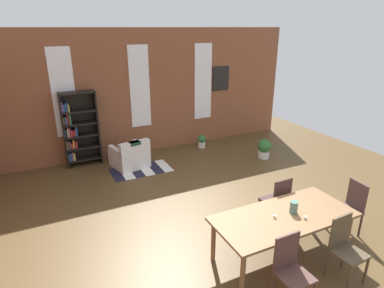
% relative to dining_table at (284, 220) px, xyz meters
% --- Properties ---
extents(ground_plane, '(11.87, 11.87, 0.00)m').
position_rel_dining_table_xyz_m(ground_plane, '(-0.53, 0.72, -0.67)').
color(ground_plane, brown).
extents(back_wall_brick, '(9.28, 0.12, 3.38)m').
position_rel_dining_table_xyz_m(back_wall_brick, '(-0.53, 5.35, 1.02)').
color(back_wall_brick, brown).
rests_on(back_wall_brick, ground).
extents(window_pane_0, '(0.55, 0.02, 2.19)m').
position_rel_dining_table_xyz_m(window_pane_0, '(-2.46, 5.28, 1.19)').
color(window_pane_0, white).
extents(window_pane_1, '(0.55, 0.02, 2.19)m').
position_rel_dining_table_xyz_m(window_pane_1, '(-0.53, 5.28, 1.19)').
color(window_pane_1, white).
extents(window_pane_2, '(0.55, 0.02, 2.19)m').
position_rel_dining_table_xyz_m(window_pane_2, '(1.41, 5.28, 1.19)').
color(window_pane_2, white).
extents(dining_table, '(2.17, 0.97, 0.74)m').
position_rel_dining_table_xyz_m(dining_table, '(0.00, 0.00, 0.00)').
color(dining_table, brown).
rests_on(dining_table, ground).
extents(vase_on_table, '(0.12, 0.12, 0.19)m').
position_rel_dining_table_xyz_m(vase_on_table, '(0.17, 0.00, 0.17)').
color(vase_on_table, '#4C7266').
rests_on(vase_on_table, dining_table).
extents(tealight_candle_0, '(0.04, 0.04, 0.04)m').
position_rel_dining_table_xyz_m(tealight_candle_0, '(-0.18, 0.01, 0.09)').
color(tealight_candle_0, silver).
rests_on(tealight_candle_0, dining_table).
extents(tealight_candle_1, '(0.04, 0.04, 0.04)m').
position_rel_dining_table_xyz_m(tealight_candle_1, '(0.21, -0.20, 0.09)').
color(tealight_candle_1, silver).
rests_on(tealight_candle_1, dining_table).
extents(dining_chair_far_right, '(0.41, 0.41, 0.95)m').
position_rel_dining_table_xyz_m(dining_chair_far_right, '(0.49, 0.71, -0.16)').
color(dining_chair_far_right, '#372321').
rests_on(dining_chair_far_right, ground).
extents(dining_chair_near_right, '(0.42, 0.42, 0.95)m').
position_rel_dining_table_xyz_m(dining_chair_near_right, '(0.49, -0.71, -0.16)').
color(dining_chair_near_right, '#4C3E2B').
rests_on(dining_chair_near_right, ground).
extents(dining_chair_near_left, '(0.40, 0.40, 0.95)m').
position_rel_dining_table_xyz_m(dining_chair_near_left, '(-0.49, -0.71, -0.16)').
color(dining_chair_near_left, '#4D312C').
rests_on(dining_chair_near_left, ground).
extents(dining_chair_head_right, '(0.44, 0.44, 0.95)m').
position_rel_dining_table_xyz_m(dining_chair_head_right, '(1.46, -0.01, -0.16)').
color(dining_chair_head_right, '#48332F').
rests_on(dining_chair_head_right, ground).
extents(bookshelf_tall, '(0.87, 0.34, 1.90)m').
position_rel_dining_table_xyz_m(bookshelf_tall, '(-2.25, 5.08, 0.28)').
color(bookshelf_tall, black).
rests_on(bookshelf_tall, ground).
extents(armchair_white, '(0.95, 0.95, 0.75)m').
position_rel_dining_table_xyz_m(armchair_white, '(-1.15, 4.39, -0.39)').
color(armchair_white, silver).
rests_on(armchair_white, ground).
extents(potted_plant_by_shelf, '(0.36, 0.36, 0.53)m').
position_rel_dining_table_xyz_m(potted_plant_by_shelf, '(2.29, 3.34, -0.39)').
color(potted_plant_by_shelf, silver).
rests_on(potted_plant_by_shelf, ground).
extents(potted_plant_corner, '(0.24, 0.24, 0.39)m').
position_rel_dining_table_xyz_m(potted_plant_corner, '(1.14, 4.82, -0.47)').
color(potted_plant_corner, silver).
rests_on(potted_plant_corner, ground).
extents(striped_rug, '(1.47, 0.80, 0.01)m').
position_rel_dining_table_xyz_m(striped_rug, '(-0.98, 4.04, -0.67)').
color(striped_rug, '#1E1E33').
rests_on(striped_rug, ground).
extents(framed_picture, '(0.56, 0.03, 0.72)m').
position_rel_dining_table_xyz_m(framed_picture, '(2.00, 5.27, 1.25)').
color(framed_picture, black).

